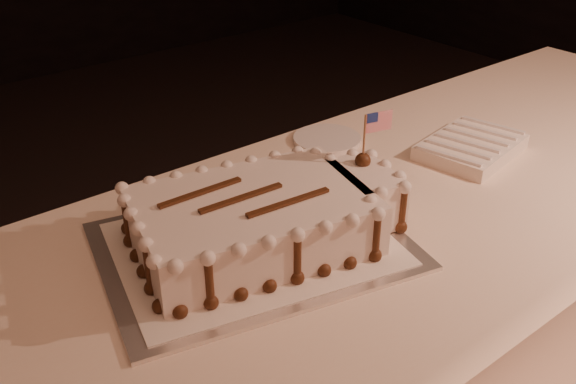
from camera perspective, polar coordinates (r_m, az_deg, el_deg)
banquet_table at (r=1.54m, az=8.22°, el=-12.96°), size 2.40×0.80×0.75m
cake_board at (r=1.16m, az=-3.10°, el=-4.82°), size 0.61×0.52×0.01m
doily at (r=1.16m, az=-3.11°, el=-4.62°), size 0.55×0.46×0.00m
sheet_cake at (r=1.14m, az=-1.85°, el=-2.25°), size 0.53×0.37×0.20m
napkin_stack at (r=1.54m, az=15.94°, el=3.86°), size 0.27×0.22×0.04m
side_plate at (r=1.55m, az=3.48°, el=4.68°), size 0.16×0.16×0.01m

